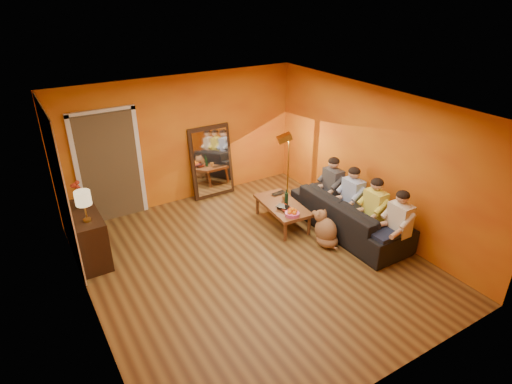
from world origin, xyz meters
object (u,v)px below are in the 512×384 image
laptop (280,194)px  coffee_table (282,214)px  tumbler (284,198)px  vase (79,202)px  floor_lamp (288,167)px  mirror_frame (211,162)px  table_lamp (85,207)px  sofa (349,215)px  sideboard (88,236)px  dog (326,228)px  person_mid_left (374,211)px  wine_bottle (286,197)px  person_far_right (332,187)px  person_mid_right (352,198)px  person_far_left (399,224)px

laptop → coffee_table: bearing=-122.8°
tumbler → vase: bearing=165.9°
floor_lamp → mirror_frame: bearing=161.8°
table_lamp → sofa: table_lamp is taller
sideboard → tumbler: sideboard is taller
laptop → floor_lamp: bearing=36.4°
laptop → vase: 3.63m
floor_lamp → dog: 1.89m
dog → person_mid_left: bearing=-5.7°
wine_bottle → laptop: 0.44m
sideboard → person_mid_left: bearing=-25.2°
sideboard → wine_bottle: bearing=-13.1°
person_far_right → person_mid_right: bearing=-90.0°
table_lamp → dog: (3.60, -1.43, -0.78)m
floor_lamp → vase: size_ratio=7.73×
person_far_right → vase: 4.55m
floor_lamp → wine_bottle: bearing=-105.7°
floor_lamp → person_mid_right: size_ratio=1.18×
mirror_frame → sideboard: mirror_frame is taller
person_far_left → vase: size_ratio=6.55×
wine_bottle → vase: size_ratio=1.66×
sofa → vase: size_ratio=12.76×
person_far_left → vase: bearing=146.8°
person_far_right → person_far_left: bearing=-90.0°
sideboard → person_mid_right: 4.63m
coffee_table → person_mid_left: bearing=-47.7°
mirror_frame → table_lamp: size_ratio=2.98×
person_mid_left → laptop: 1.87m
dog → person_mid_right: 0.85m
mirror_frame → person_far_left: bearing=-66.8°
wine_bottle → tumbler: bearing=67.6°
mirror_frame → tumbler: size_ratio=14.36×
sofa → coffee_table: (-0.88, 0.87, -0.14)m
sideboard → tumbler: (3.48, -0.62, 0.04)m
person_far_right → wine_bottle: 0.98m
sofa → person_far_right: bearing=-11.3°
sideboard → person_mid_left: size_ratio=0.97×
sideboard → sofa: (4.24, -1.61, -0.08)m
table_lamp → wine_bottle: 3.48m
laptop → person_far_right: bearing=-39.8°
person_far_left → laptop: 2.37m
dog → wine_bottle: (-0.19, 0.94, 0.25)m
sideboard → floor_lamp: size_ratio=0.82×
person_far_left → person_far_right: same height
dog → person_mid_left: (0.77, -0.33, 0.28)m
sideboard → person_far_right: 4.48m
person_far_left → person_mid_left: (0.00, 0.55, 0.00)m
person_mid_left → floor_lamp: bearing=98.8°
sideboard → coffee_table: bearing=-12.5°
floor_lamp → sideboard: bearing=-158.2°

